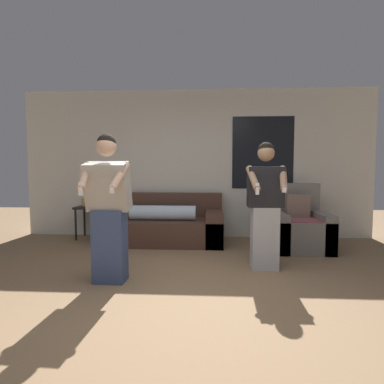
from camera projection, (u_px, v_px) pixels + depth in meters
ground_plane at (181, 310)px, 2.64m from camera, size 14.00×14.00×0.00m
wall_back at (197, 164)px, 5.53m from camera, size 6.40×0.07×2.70m
couch at (164, 225)px, 5.14m from camera, size 1.98×0.94×0.83m
armchair at (297, 227)px, 4.75m from camera, size 0.84×0.94×1.01m
side_table at (92, 211)px, 5.42m from camera, size 0.55×0.45×0.74m
person_left at (108, 209)px, 3.24m from camera, size 0.52×0.51×1.62m
person_right at (265, 206)px, 3.69m from camera, size 0.50×0.46×1.58m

